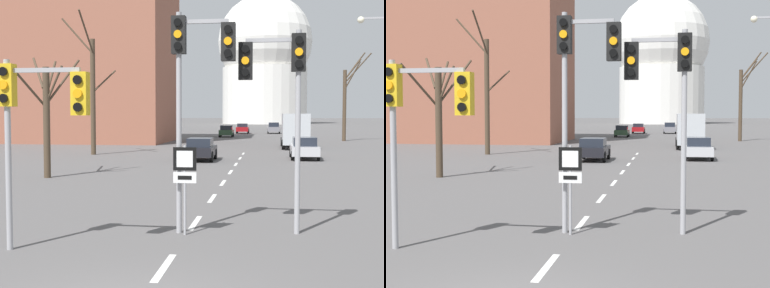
{
  "view_description": "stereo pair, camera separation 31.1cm",
  "coord_description": "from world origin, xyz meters",
  "views": [
    {
      "loc": [
        2.12,
        -7.7,
        3.12
      ],
      "look_at": [
        0.05,
        6.32,
        2.32
      ],
      "focal_mm": 50.0,
      "sensor_mm": 36.0,
      "label": 1
    },
    {
      "loc": [
        2.43,
        -7.65,
        3.12
      ],
      "look_at": [
        0.05,
        6.32,
        2.32
      ],
      "focal_mm": 50.0,
      "sensor_mm": 36.0,
      "label": 2
    }
  ],
  "objects": [
    {
      "name": "sedan_near_left",
      "position": [
        -2.32,
        77.86,
        0.83
      ],
      "size": [
        1.97,
        4.2,
        1.6
      ],
      "color": "maroon",
      "rests_on": "ground_plane"
    },
    {
      "name": "lane_stripe_2",
      "position": [
        0.0,
        11.79,
        0.0
      ],
      "size": [
        0.16,
        2.0,
        0.01
      ],
      "primitive_type": "cube",
      "color": "silver",
      "rests_on": "ground_plane"
    },
    {
      "name": "sedan_far_left",
      "position": [
        -2.52,
        27.59,
        0.79
      ],
      "size": [
        1.92,
        4.06,
        1.52
      ],
      "color": "black",
      "rests_on": "ground_plane"
    },
    {
      "name": "lane_stripe_1",
      "position": [
        0.0,
        7.29,
        0.0
      ],
      "size": [
        0.16,
        2.0,
        0.01
      ],
      "primitive_type": "cube",
      "color": "silver",
      "rests_on": "ground_plane"
    },
    {
      "name": "sedan_near_right",
      "position": [
        4.42,
        29.86,
        0.78
      ],
      "size": [
        1.9,
        4.4,
        1.53
      ],
      "color": "#B7B7BC",
      "rests_on": "ground_plane"
    },
    {
      "name": "traffic_signal_centre_tall",
      "position": [
        0.18,
        5.96,
        4.33
      ],
      "size": [
        1.64,
        0.34,
        5.72
      ],
      "color": "#9E9EA3",
      "rests_on": "ground_plane"
    },
    {
      "name": "sedan_far_right",
      "position": [
        -3.81,
        64.45,
        0.79
      ],
      "size": [
        1.87,
        3.86,
        1.59
      ],
      "color": "#2D4C33",
      "rests_on": "ground_plane"
    },
    {
      "name": "lane_stripe_6",
      "position": [
        0.0,
        29.79,
        0.0
      ],
      "size": [
        0.16,
        2.0,
        0.01
      ],
      "primitive_type": "cube",
      "color": "silver",
      "rests_on": "ground_plane"
    },
    {
      "name": "lane_stripe_0",
      "position": [
        0.0,
        2.79,
        0.0
      ],
      "size": [
        0.16,
        2.0,
        0.01
      ],
      "primitive_type": "cube",
      "color": "silver",
      "rests_on": "ground_plane"
    },
    {
      "name": "delivery_truck",
      "position": [
        4.3,
        41.68,
        1.7
      ],
      "size": [
        2.44,
        7.2,
        3.14
      ],
      "color": "#333842",
      "rests_on": "ground_plane"
    },
    {
      "name": "lane_stripe_7",
      "position": [
        0.0,
        34.29,
        0.0
      ],
      "size": [
        0.16,
        2.0,
        0.01
      ],
      "primitive_type": "cube",
      "color": "silver",
      "rests_on": "ground_plane"
    },
    {
      "name": "bare_tree_right_near",
      "position": [
        10.66,
        55.59,
        4.8
      ],
      "size": [
        3.1,
        0.97,
        10.09
      ],
      "color": "#473828",
      "rests_on": "ground_plane"
    },
    {
      "name": "capitol_dome",
      "position": [
        0.0,
        165.82,
        20.56
      ],
      "size": [
        29.88,
        29.88,
        42.2
      ],
      "color": "silver",
      "rests_on": "ground_plane"
    },
    {
      "name": "bare_tree_left_far",
      "position": [
        -11.35,
        31.57,
        4.91
      ],
      "size": [
        3.7,
        6.17,
        10.5
      ],
      "color": "#473828",
      "rests_on": "ground_plane"
    },
    {
      "name": "apartment_block_left",
      "position": [
        -18.15,
        50.99,
        11.77
      ],
      "size": [
        18.0,
        14.0,
        23.54
      ],
      "primitive_type": "cube",
      "color": "#935642",
      "rests_on": "ground_plane"
    },
    {
      "name": "sedan_mid_centre",
      "position": [
        2.59,
        78.46,
        0.89
      ],
      "size": [
        1.97,
        4.09,
        1.77
      ],
      "color": "slate",
      "rests_on": "ground_plane"
    },
    {
      "name": "street_lamp_right",
      "position": [
        8.04,
        21.84,
        5.04
      ],
      "size": [
        1.82,
        0.36,
        8.26
      ],
      "color": "#9E9EA3",
      "rests_on": "ground_plane"
    },
    {
      "name": "route_sign_post",
      "position": [
        -0.05,
        5.74,
        1.57
      ],
      "size": [
        0.6,
        0.08,
        2.32
      ],
      "color": "#9E9EA3",
      "rests_on": "ground_plane"
    },
    {
      "name": "traffic_signal_near_right",
      "position": [
        2.35,
        6.31,
        3.98
      ],
      "size": [
        1.71,
        0.34,
        5.26
      ],
      "color": "#9E9EA3",
      "rests_on": "ground_plane"
    },
    {
      "name": "lane_stripe_4",
      "position": [
        0.0,
        20.79,
        0.0
      ],
      "size": [
        0.16,
        2.0,
        0.01
      ],
      "primitive_type": "cube",
      "color": "silver",
      "rests_on": "ground_plane"
    },
    {
      "name": "lane_stripe_3",
      "position": [
        0.0,
        16.29,
        0.0
      ],
      "size": [
        0.16,
        2.0,
        0.01
      ],
      "primitive_type": "cube",
      "color": "silver",
      "rests_on": "ground_plane"
    },
    {
      "name": "lane_stripe_5",
      "position": [
        0.0,
        25.29,
        0.0
      ],
      "size": [
        0.16,
        2.0,
        0.01
      ],
      "primitive_type": "cube",
      "color": "silver",
      "rests_on": "ground_plane"
    },
    {
      "name": "traffic_signal_near_left",
      "position": [
        -3.17,
        3.68,
        3.28
      ],
      "size": [
        2.09,
        0.34,
        4.34
      ],
      "color": "#9E9EA3",
      "rests_on": "ground_plane"
    },
    {
      "name": "bare_tree_left_near",
      "position": [
        -8.71,
        17.06,
        3.16
      ],
      "size": [
        2.59,
        3.45,
        6.06
      ],
      "color": "#473828",
      "rests_on": "ground_plane"
    }
  ]
}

